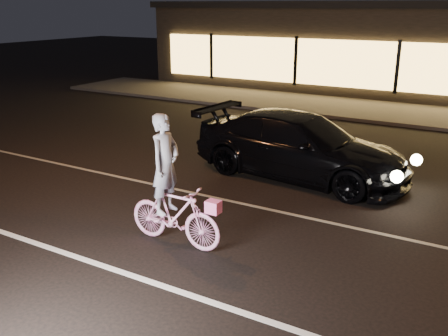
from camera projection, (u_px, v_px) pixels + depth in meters
The scene contains 7 objects.
ground at pixel (207, 245), 8.86m from camera, with size 90.00×90.00×0.00m, color black.
lane_stripe_near at pixel (155, 283), 7.63m from camera, with size 60.00×0.12×0.01m, color silver.
lane_stripe_far at pixel (257, 207), 10.50m from camera, with size 60.00×0.10×0.01m, color gray.
sidewalk at pixel (383, 112), 19.51m from camera, with size 30.00×4.00×0.12m, color #383533.
storefront at pixel (418, 46), 23.75m from camera, with size 25.40×8.42×4.20m.
cyclist at pixel (172, 200), 8.66m from camera, with size 1.86×0.64×2.34m.
sedan at pixel (300, 146), 12.13m from camera, with size 5.53×2.66×1.55m.
Camera 1 is at (4.29, -6.75, 4.06)m, focal length 40.00 mm.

